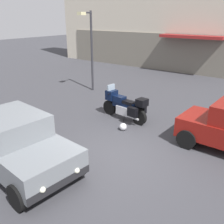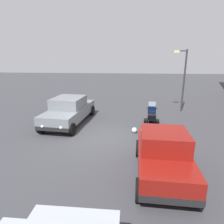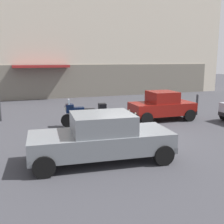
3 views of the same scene
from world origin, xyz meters
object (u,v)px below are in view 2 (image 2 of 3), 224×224
object	(u,v)px
motorcycle	(151,119)
car_compact_side	(163,154)
car_sedan_far	(69,110)
streetlamp_curbside	(182,74)
helmet	(134,130)

from	to	relation	value
motorcycle	car_compact_side	xyz separation A→B (m)	(4.24, -0.10, 0.15)
car_sedan_far	streetlamp_curbside	xyz separation A→B (m)	(-3.29, 7.13, 1.87)
motorcycle	helmet	distance (m)	1.16
car_sedan_far	streetlamp_curbside	world-z (taller)	streetlamp_curbside
car_sedan_far	car_compact_side	distance (m)	6.74
helmet	streetlamp_curbside	xyz separation A→B (m)	(-4.52, 3.33, 2.52)
car_sedan_far	helmet	bearing A→B (deg)	77.40
car_sedan_far	streetlamp_curbside	distance (m)	8.08
car_sedan_far	streetlamp_curbside	bearing A→B (deg)	120.06
motorcycle	car_sedan_far	bearing A→B (deg)	88.33
motorcycle	car_sedan_far	distance (m)	4.76
car_sedan_far	motorcycle	bearing A→B (deg)	87.11
car_sedan_far	car_compact_side	xyz separation A→B (m)	(4.92, 4.61, -0.01)
streetlamp_curbside	helmet	bearing A→B (deg)	-36.41
helmet	streetlamp_curbside	bearing A→B (deg)	143.59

